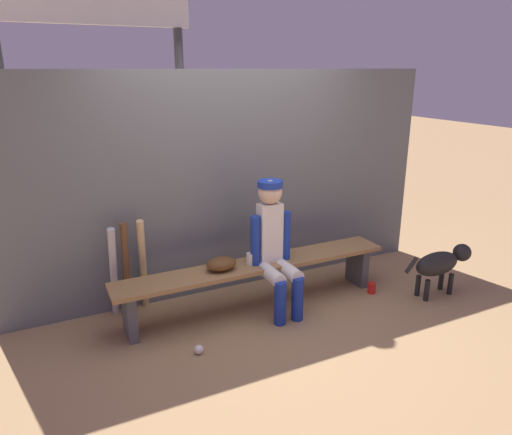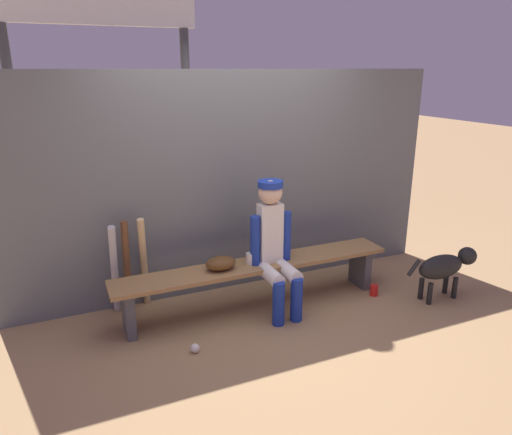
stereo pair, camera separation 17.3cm
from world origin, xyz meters
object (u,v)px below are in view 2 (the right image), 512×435
Objects in this scene: cup_on_ground at (374,290)px; bat_wood_natural at (144,263)px; bat_aluminum_silver at (115,270)px; dog at (445,266)px; player_seated at (275,243)px; bat_wood_dark at (127,268)px; cup_on_bench at (250,259)px; baseball_glove at (221,263)px; scoreboard at (104,19)px; dugout_bench at (256,272)px; baseball at (195,348)px.

bat_wood_natural is at bearing 162.86° from cup_on_ground.
dog is (3.02, -0.93, -0.12)m from bat_aluminum_silver.
player_seated reaches higher than bat_wood_dark.
bat_aluminum_silver reaches higher than cup_on_bench.
scoreboard is at bearing 111.20° from baseball_glove.
cup_on_bench is 1.93m from dog.
dog is (2.77, -2.20, -2.34)m from scoreboard.
baseball_glove is 2.55× the size of cup_on_bench.
cup_on_bench is at bearing -175.23° from dugout_bench.
bat_wood_dark is at bearing -96.52° from scoreboard.
bat_wood_natural is 2.29m from cup_on_ground.
scoreboard reaches higher than bat_wood_natural.
baseball is 0.98m from cup_on_bench.
cup_on_bench is (0.29, -0.00, -0.00)m from baseball_glove.
bat_wood_natural is 1.11× the size of dog.
scoreboard reaches higher than bat_wood_dark.
player_seated is 0.33× the size of scoreboard.
baseball is (0.37, -0.88, -0.42)m from bat_wood_dark.
cup_on_ground is 3.89m from scoreboard.
baseball is (0.21, -0.91, -0.43)m from bat_wood_natural.
bat_wood_dark is at bearing 112.78° from baseball.
bat_aluminum_silver is at bearing -101.44° from scoreboard.
cup_on_ground is (2.43, -0.63, -0.40)m from bat_aluminum_silver.
scoreboard is at bearing 141.51° from dog.
cup_on_ground is at bearing -17.14° from bat_wood_natural.
baseball_glove is 0.29m from cup_on_bench.
dugout_bench is 1.19m from bat_wood_dark.
bat_wood_dark is 3.06m from dog.
player_seated is 1.22m from cup_on_ground.
cup_on_ground is at bearing -41.13° from scoreboard.
bat_aluminum_silver is 1.09× the size of dog.
dog is (1.64, -0.46, -0.33)m from player_seated.
bat_aluminum_silver is (-1.38, 0.47, -0.21)m from player_seated.
bat_aluminum_silver is at bearing 162.89° from dog.
bat_aluminum_silver reaches higher than dog.
scoreboard is (-1.12, 1.74, 2.01)m from player_seated.
baseball_glove is at bearing 170.36° from cup_on_ground.
bat_aluminum_silver is at bearing 161.18° from player_seated.
player_seated reaches higher than baseball_glove.
bat_wood_natural is 8.52× the size of cup_on_ground.
bat_aluminum_silver is at bearing 118.92° from baseball.
bat_wood_natural is 12.67× the size of baseball.
bat_wood_dark is 2.43m from cup_on_ground.
bat_wood_natural reaches higher than cup_on_ground.
baseball is 2.56m from dog.
bat_aluminum_silver reaches higher than baseball_glove.
bat_wood_natural is (-0.62, 0.40, -0.05)m from baseball_glove.
cup_on_bench is 2.87m from scoreboard.
bat_wood_dark reaches higher than dog.
bat_wood_dark is at bearing 3.14° from bat_aluminum_silver.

